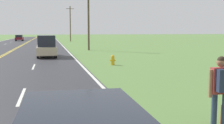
% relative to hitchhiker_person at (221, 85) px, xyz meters
% --- Properties ---
extents(hitchhiker_person, '(0.62, 0.46, 1.83)m').
position_rel_hitchhiker_person_xyz_m(hitchhiker_person, '(0.00, 0.00, 0.00)').
color(hitchhiker_person, navy).
rests_on(hitchhiker_person, ground).
extents(fire_hydrant, '(0.43, 0.27, 0.72)m').
position_rel_hitchhiker_person_xyz_m(fire_hydrant, '(0.32, 13.59, -0.75)').
color(fire_hydrant, gold).
rests_on(fire_hydrant, ground).
extents(utility_pole_midground, '(1.80, 0.24, 8.22)m').
position_rel_hitchhiker_person_xyz_m(utility_pole_midground, '(0.84, 29.66, 3.14)').
color(utility_pole_midground, brown).
rests_on(utility_pole_midground, ground).
extents(utility_pole_far, '(1.80, 0.24, 8.22)m').
position_rel_hitchhiker_person_xyz_m(utility_pole_far, '(0.90, 60.74, 3.14)').
color(utility_pole_far, brown).
rests_on(utility_pole_far, ground).
extents(car_champagne_van_approaching, '(1.90, 4.74, 2.05)m').
position_rel_hitchhiker_person_xyz_m(car_champagne_van_approaching, '(-4.41, 21.19, -0.08)').
color(car_champagne_van_approaching, black).
rests_on(car_champagne_van_approaching, ground).
extents(car_maroon_hatchback_mid_near, '(1.81, 3.89, 1.50)m').
position_rel_hitchhiker_person_xyz_m(car_maroon_hatchback_mid_near, '(-11.32, 67.67, -0.32)').
color(car_maroon_hatchback_mid_near, black).
rests_on(car_maroon_hatchback_mid_near, ground).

